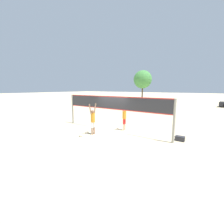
{
  "coord_description": "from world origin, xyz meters",
  "views": [
    {
      "loc": [
        6.17,
        -8.75,
        3.11
      ],
      "look_at": [
        0.0,
        0.0,
        1.4
      ],
      "focal_mm": 24.0,
      "sensor_mm": 36.0,
      "label": 1
    }
  ],
  "objects_px": {
    "volleyball": "(81,135)",
    "tree_left_cluster": "(143,79)",
    "player_blocker": "(124,115)",
    "volleyball_net": "(112,106)",
    "gear_bag": "(180,138)",
    "player_spiker": "(93,118)"
  },
  "relations": [
    {
      "from": "volleyball",
      "to": "tree_left_cluster",
      "type": "bearing_deg",
      "value": 107.32
    },
    {
      "from": "player_blocker",
      "to": "volleyball_net",
      "type": "bearing_deg",
      "value": -47.16
    },
    {
      "from": "volleyball_net",
      "to": "tree_left_cluster",
      "type": "xyz_separation_m",
      "value": [
        -10.92,
        29.93,
        3.63
      ]
    },
    {
      "from": "volleyball",
      "to": "tree_left_cluster",
      "type": "height_order",
      "value": "tree_left_cluster"
    },
    {
      "from": "volleyball",
      "to": "gear_bag",
      "type": "height_order",
      "value": "gear_bag"
    },
    {
      "from": "gear_bag",
      "to": "tree_left_cluster",
      "type": "distance_m",
      "value": 33.6
    },
    {
      "from": "player_blocker",
      "to": "tree_left_cluster",
      "type": "bearing_deg",
      "value": -158.42
    },
    {
      "from": "player_spiker",
      "to": "player_blocker",
      "type": "bearing_deg",
      "value": -30.83
    },
    {
      "from": "player_blocker",
      "to": "gear_bag",
      "type": "distance_m",
      "value": 4.01
    },
    {
      "from": "gear_bag",
      "to": "player_blocker",
      "type": "bearing_deg",
      "value": 179.44
    },
    {
      "from": "tree_left_cluster",
      "to": "gear_bag",
      "type": "bearing_deg",
      "value": -62.2
    },
    {
      "from": "player_blocker",
      "to": "gear_bag",
      "type": "height_order",
      "value": "player_blocker"
    },
    {
      "from": "player_blocker",
      "to": "gear_bag",
      "type": "bearing_deg",
      "value": 89.44
    },
    {
      "from": "volleyball",
      "to": "tree_left_cluster",
      "type": "xyz_separation_m",
      "value": [
        -10.05,
        32.22,
        5.33
      ]
    },
    {
      "from": "volleyball",
      "to": "tree_left_cluster",
      "type": "distance_m",
      "value": 34.17
    },
    {
      "from": "volleyball",
      "to": "gear_bag",
      "type": "distance_m",
      "value": 6.14
    },
    {
      "from": "gear_bag",
      "to": "volleyball_net",
      "type": "bearing_deg",
      "value": -172.67
    },
    {
      "from": "volleyball_net",
      "to": "gear_bag",
      "type": "bearing_deg",
      "value": 7.33
    },
    {
      "from": "player_blocker",
      "to": "volleyball",
      "type": "xyz_separation_m",
      "value": [
        -1.55,
        -2.91,
        -1.03
      ]
    },
    {
      "from": "gear_bag",
      "to": "tree_left_cluster",
      "type": "xyz_separation_m",
      "value": [
        -15.47,
        29.35,
        5.3
      ]
    },
    {
      "from": "player_spiker",
      "to": "volleyball",
      "type": "bearing_deg",
      "value": 159.69
    },
    {
      "from": "player_spiker",
      "to": "tree_left_cluster",
      "type": "height_order",
      "value": "tree_left_cluster"
    }
  ]
}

